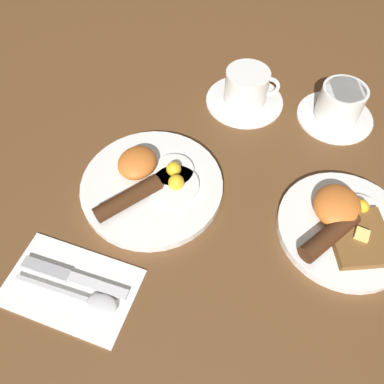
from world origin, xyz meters
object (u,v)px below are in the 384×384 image
at_px(teacup_near, 246,90).
at_px(spoon, 90,301).
at_px(teacup_far, 339,105).
at_px(knife, 68,276).
at_px(breakfast_plate_near, 151,183).
at_px(breakfast_plate_far, 344,225).

xyz_separation_m(teacup_near, spoon, (0.48, -0.08, -0.02)).
height_order(teacup_far, knife, teacup_far).
relative_size(breakfast_plate_near, teacup_near, 1.54).
relative_size(breakfast_plate_near, teacup_far, 1.64).
relative_size(breakfast_plate_far, teacup_far, 1.43).
xyz_separation_m(teacup_near, knife, (0.46, -0.13, -0.02)).
distance_m(breakfast_plate_near, teacup_near, 0.28).
distance_m(breakfast_plate_far, teacup_far, 0.26).
xyz_separation_m(breakfast_plate_near, knife, (0.19, -0.04, -0.01)).
distance_m(teacup_near, teacup_far, 0.18).
distance_m(breakfast_plate_near, teacup_far, 0.39).
bearing_deg(breakfast_plate_far, spoon, -51.73).
xyz_separation_m(teacup_far, knife, (0.48, -0.31, -0.02)).
bearing_deg(breakfast_plate_near, teacup_near, 161.49).
relative_size(teacup_near, spoon, 0.98).
bearing_deg(knife, spoon, -26.11).
distance_m(teacup_far, knife, 0.57).
height_order(breakfast_plate_far, teacup_near, teacup_near).
bearing_deg(breakfast_plate_far, teacup_near, -135.42).
relative_size(teacup_far, spoon, 0.92).
bearing_deg(knife, teacup_far, 53.97).
relative_size(breakfast_plate_near, spoon, 1.50).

